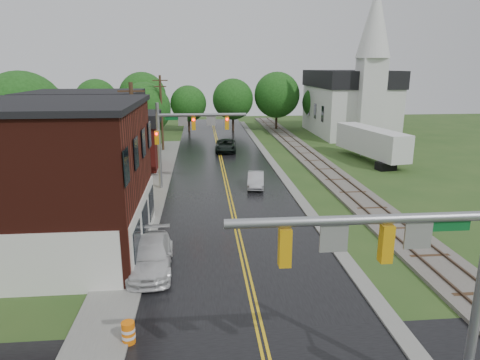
{
  "coord_description": "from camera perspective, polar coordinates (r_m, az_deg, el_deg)",
  "views": [
    {
      "loc": [
        -2.12,
        -8.14,
        10.08
      ],
      "look_at": [
        0.12,
        16.29,
        3.5
      ],
      "focal_mm": 32.0,
      "sensor_mm": 36.0,
      "label": 1
    }
  ],
  "objects": [
    {
      "name": "curb_right",
      "position": [
        44.94,
        4.54,
        2.0
      ],
      "size": [
        0.8,
        70.0,
        0.12
      ],
      "primitive_type": "cube",
      "color": "gray",
      "rests_on": "ground"
    },
    {
      "name": "church",
      "position": [
        65.85,
        14.68,
        10.84
      ],
      "size": [
        10.4,
        18.4,
        20.0
      ],
      "color": "silver",
      "rests_on": "ground"
    },
    {
      "name": "semi_trailer",
      "position": [
        48.34,
        17.13,
        4.89
      ],
      "size": [
        4.37,
        11.31,
        3.56
      ],
      "color": "black",
      "rests_on": "ground"
    },
    {
      "name": "utility_pole_b",
      "position": [
        30.97,
        -13.89,
        4.61
      ],
      "size": [
        1.8,
        0.28,
        9.0
      ],
      "color": "#382616",
      "rests_on": "ground"
    },
    {
      "name": "traffic_signal_near",
      "position": [
        12.66,
        21.87,
        -9.96
      ],
      "size": [
        7.34,
        0.3,
        7.2
      ],
      "color": "gray",
      "rests_on": "ground"
    },
    {
      "name": "construction_barrel",
      "position": [
        17.43,
        -14.66,
        -19.11
      ],
      "size": [
        0.53,
        0.53,
        0.88
      ],
      "primitive_type": "cylinder",
      "rotation": [
        0.0,
        0.0,
        -0.07
      ],
      "color": "orange",
      "rests_on": "ground"
    },
    {
      "name": "main_road",
      "position": [
        39.51,
        -1.98,
        0.22
      ],
      "size": [
        10.0,
        90.0,
        0.02
      ],
      "primitive_type": "cube",
      "color": "black",
      "rests_on": "ground"
    },
    {
      "name": "tree_left_e",
      "position": [
        54.71,
        -12.43,
        9.14
      ],
      "size": [
        6.4,
        6.4,
        8.16
      ],
      "color": "black",
      "rests_on": "ground"
    },
    {
      "name": "suv_dark",
      "position": [
        51.75,
        -1.92,
        4.59
      ],
      "size": [
        2.75,
        5.38,
        1.45
      ],
      "primitive_type": "imported",
      "rotation": [
        0.0,
        0.0,
        -0.07
      ],
      "color": "black",
      "rests_on": "ground"
    },
    {
      "name": "railroad",
      "position": [
        45.91,
        10.22,
        2.22
      ],
      "size": [
        3.2,
        80.0,
        0.3
      ],
      "color": "#59544C",
      "rests_on": "ground"
    },
    {
      "name": "tree_left_c",
      "position": [
        49.76,
        -19.01,
        7.78
      ],
      "size": [
        6.0,
        6.0,
        7.65
      ],
      "color": "black",
      "rests_on": "ground"
    },
    {
      "name": "brick_building",
      "position": [
        26.04,
        -28.51,
        -0.01
      ],
      "size": [
        14.3,
        10.3,
        8.3
      ],
      "color": "#44160E",
      "rests_on": "ground"
    },
    {
      "name": "utility_pole_c",
      "position": [
        52.63,
        -10.43,
        8.92
      ],
      "size": [
        1.8,
        0.28,
        9.0
      ],
      "color": "#382616",
      "rests_on": "ground"
    },
    {
      "name": "tree_left_b",
      "position": [
        43.24,
        -26.78,
        7.63
      ],
      "size": [
        7.6,
        7.6,
        9.69
      ],
      "color": "black",
      "rests_on": "ground"
    },
    {
      "name": "sidewalk_left",
      "position": [
        34.88,
        -11.73,
        -2.11
      ],
      "size": [
        2.4,
        50.0,
        0.12
      ],
      "primitive_type": "cube",
      "color": "gray",
      "rests_on": "ground"
    },
    {
      "name": "yellow_house",
      "position": [
        35.94,
        -19.46,
        3.11
      ],
      "size": [
        8.0,
        7.0,
        6.4
      ],
      "primitive_type": "cube",
      "color": "tan",
      "rests_on": "ground"
    },
    {
      "name": "darkred_building",
      "position": [
        44.56,
        -15.38,
        4.29
      ],
      "size": [
        7.0,
        6.0,
        4.4
      ],
      "primitive_type": "cube",
      "color": "#3F0F0C",
      "rests_on": "ground"
    },
    {
      "name": "traffic_signal_far",
      "position": [
        35.54,
        -7.4,
        6.63
      ],
      "size": [
        7.34,
        0.43,
        7.2
      ],
      "color": "gray",
      "rests_on": "ground"
    },
    {
      "name": "sedan_silver",
      "position": [
        36.51,
        2.11,
        0.01
      ],
      "size": [
        1.86,
        4.01,
        1.27
      ],
      "primitive_type": "imported",
      "rotation": [
        0.0,
        0.0,
        -0.14
      ],
      "color": "#B0B1B6",
      "rests_on": "ground"
    },
    {
      "name": "pickup_white",
      "position": [
        22.43,
        -11.79,
        -9.89
      ],
      "size": [
        2.3,
        5.28,
        1.51
      ],
      "primitive_type": "imported",
      "rotation": [
        0.0,
        0.0,
        0.04
      ],
      "color": "silver",
      "rests_on": "ground"
    }
  ]
}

